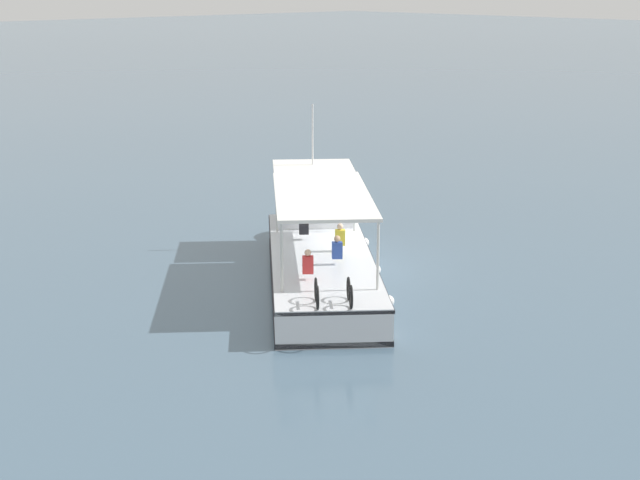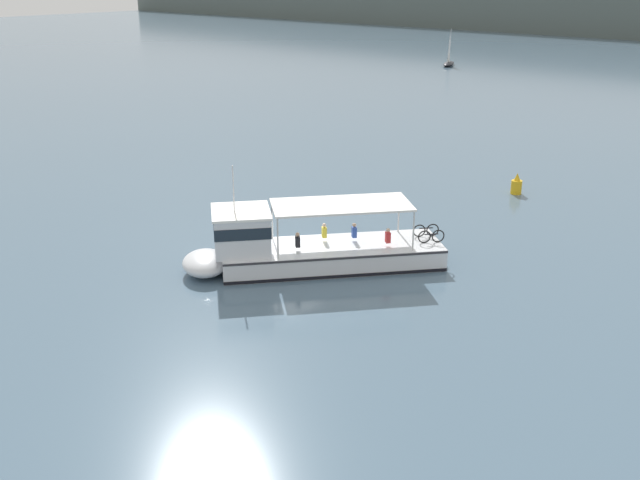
# 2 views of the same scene
# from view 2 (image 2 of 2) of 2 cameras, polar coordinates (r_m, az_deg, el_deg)

# --- Properties ---
(ground_plane) EXTENTS (400.00, 400.00, 0.00)m
(ground_plane) POSITION_cam_2_polar(r_m,az_deg,el_deg) (36.94, -2.23, -1.42)
(ground_plane) COLOR slate
(ferry_main) EXTENTS (10.46, 11.78, 5.32)m
(ferry_main) POSITION_cam_2_polar(r_m,az_deg,el_deg) (35.36, -1.63, -0.67)
(ferry_main) COLOR silver
(ferry_main) RESTS_ON ground
(sailboat_mid_channel) EXTENTS (3.09, 4.98, 5.40)m
(sailboat_mid_channel) POSITION_cam_2_polar(r_m,az_deg,el_deg) (114.27, 10.11, 13.62)
(sailboat_mid_channel) COLOR #232328
(sailboat_mid_channel) RESTS_ON ground
(channel_buoy) EXTENTS (0.70, 0.70, 1.40)m
(channel_buoy) POSITION_cam_2_polar(r_m,az_deg,el_deg) (49.05, 15.21, 4.17)
(channel_buoy) COLOR gold
(channel_buoy) RESTS_ON ground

